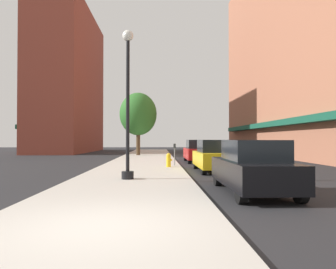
{
  "coord_description": "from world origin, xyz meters",
  "views": [
    {
      "loc": [
        1.05,
        -5.65,
        1.67
      ],
      "look_at": [
        1.73,
        15.42,
        2.02
      ],
      "focal_mm": 33.32,
      "sensor_mm": 36.0,
      "label": 1
    }
  ],
  "objects_px": {
    "car_black": "(253,167)",
    "car_red": "(198,151)",
    "tree_near": "(138,114)",
    "car_yellow": "(214,156)",
    "parking_meter_near": "(175,152)",
    "fire_hydrant": "(169,160)",
    "lamppost": "(128,101)"
  },
  "relations": [
    {
      "from": "lamppost",
      "to": "car_yellow",
      "type": "bearing_deg",
      "value": 43.22
    },
    {
      "from": "lamppost",
      "to": "fire_hydrant",
      "type": "bearing_deg",
      "value": 71.32
    },
    {
      "from": "car_black",
      "to": "car_yellow",
      "type": "height_order",
      "value": "same"
    },
    {
      "from": "car_black",
      "to": "fire_hydrant",
      "type": "bearing_deg",
      "value": 106.46
    },
    {
      "from": "tree_near",
      "to": "car_black",
      "type": "height_order",
      "value": "tree_near"
    },
    {
      "from": "parking_meter_near",
      "to": "car_black",
      "type": "height_order",
      "value": "car_black"
    },
    {
      "from": "car_black",
      "to": "tree_near",
      "type": "bearing_deg",
      "value": 102.98
    },
    {
      "from": "tree_near",
      "to": "car_red",
      "type": "xyz_separation_m",
      "value": [
        4.94,
        -8.47,
        -3.43
      ]
    },
    {
      "from": "car_red",
      "to": "tree_near",
      "type": "bearing_deg",
      "value": 119.85
    },
    {
      "from": "parking_meter_near",
      "to": "car_black",
      "type": "distance_m",
      "value": 9.25
    },
    {
      "from": "fire_hydrant",
      "to": "car_red",
      "type": "relative_size",
      "value": 0.18
    },
    {
      "from": "parking_meter_near",
      "to": "tree_near",
      "type": "distance_m",
      "value": 13.53
    },
    {
      "from": "tree_near",
      "to": "car_red",
      "type": "relative_size",
      "value": 1.46
    },
    {
      "from": "fire_hydrant",
      "to": "car_red",
      "type": "xyz_separation_m",
      "value": [
        2.34,
        5.3,
        0.29
      ]
    },
    {
      "from": "lamppost",
      "to": "car_black",
      "type": "bearing_deg",
      "value": -33.32
    },
    {
      "from": "car_black",
      "to": "car_red",
      "type": "height_order",
      "value": "same"
    },
    {
      "from": "lamppost",
      "to": "fire_hydrant",
      "type": "height_order",
      "value": "lamppost"
    },
    {
      "from": "tree_near",
      "to": "car_yellow",
      "type": "xyz_separation_m",
      "value": [
        4.94,
        -15.2,
        -3.43
      ]
    },
    {
      "from": "lamppost",
      "to": "car_yellow",
      "type": "distance_m",
      "value": 6.17
    },
    {
      "from": "parking_meter_near",
      "to": "car_red",
      "type": "xyz_separation_m",
      "value": [
        1.95,
        4.31,
        -0.14
      ]
    },
    {
      "from": "car_yellow",
      "to": "parking_meter_near",
      "type": "bearing_deg",
      "value": 126.81
    },
    {
      "from": "car_black",
      "to": "car_yellow",
      "type": "distance_m",
      "value": 6.62
    },
    {
      "from": "fire_hydrant",
      "to": "car_yellow",
      "type": "distance_m",
      "value": 2.76
    },
    {
      "from": "parking_meter_near",
      "to": "car_yellow",
      "type": "height_order",
      "value": "car_yellow"
    },
    {
      "from": "tree_near",
      "to": "car_yellow",
      "type": "height_order",
      "value": "tree_near"
    },
    {
      "from": "parking_meter_near",
      "to": "fire_hydrant",
      "type": "bearing_deg",
      "value": -111.62
    },
    {
      "from": "lamppost",
      "to": "car_yellow",
      "type": "xyz_separation_m",
      "value": [
        4.14,
        3.89,
        -2.39
      ]
    },
    {
      "from": "lamppost",
      "to": "tree_near",
      "type": "height_order",
      "value": "tree_near"
    },
    {
      "from": "fire_hydrant",
      "to": "car_black",
      "type": "relative_size",
      "value": 0.18
    },
    {
      "from": "fire_hydrant",
      "to": "car_yellow",
      "type": "height_order",
      "value": "car_yellow"
    },
    {
      "from": "car_red",
      "to": "fire_hydrant",
      "type": "bearing_deg",
      "value": -114.27
    },
    {
      "from": "lamppost",
      "to": "car_yellow",
      "type": "relative_size",
      "value": 1.37
    }
  ]
}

